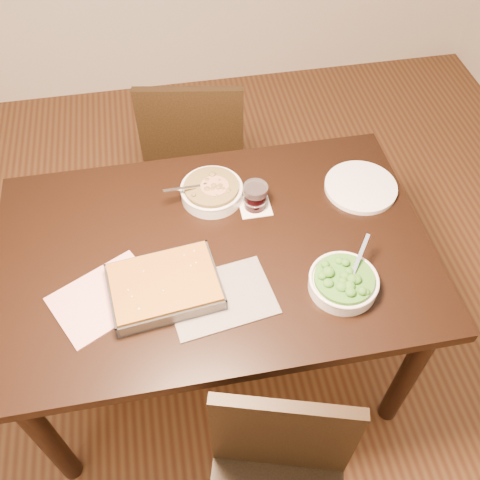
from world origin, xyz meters
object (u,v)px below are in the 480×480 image
Objects in this scene: stew_bowl at (212,191)px; table at (215,266)px; wine_tumbler at (255,196)px; dinner_plate at (361,187)px; chair_far at (195,149)px; broccoli_bowl at (343,282)px; baking_dish at (165,287)px.

table is at bearing -97.28° from stew_bowl.
wine_tumbler reaches higher than dinner_plate.
dinner_plate is at bearing 17.19° from table.
table is 0.26m from stew_bowl.
broccoli_bowl is at bearing 118.79° from chair_far.
dinner_plate is 0.28× the size of chair_far.
dinner_plate is at bearing 2.20° from wine_tumbler.
stew_bowl is at bearing 153.01° from wine_tumbler.
dinner_plate is at bearing 16.64° from baking_dish.
baking_dish is at bearing -156.67° from dinner_plate.
chair_far reaches higher than wine_tumbler.
baking_dish is at bearing 171.38° from broccoli_bowl.
broccoli_bowl is at bearing -115.73° from dinner_plate.
chair_far is at bearing 71.34° from baking_dish.
wine_tumbler reaches higher than baking_dish.
wine_tumbler is at bearing 42.90° from table.
broccoli_bowl is at bearing -53.20° from stew_bowl.
table is 5.50× the size of dinner_plate.
dinner_plate is (0.38, 0.01, -0.04)m from wine_tumbler.
dinner_plate is at bearing 64.27° from broccoli_bowl.
wine_tumbler is at bearing 34.67° from baking_dish.
stew_bowl is (0.03, 0.23, 0.13)m from table.
table is at bearing 33.06° from baking_dish.
table is 0.44m from broccoli_bowl.
baking_dish reaches higher than table.
broccoli_bowl is at bearing -31.23° from table.
wine_tumbler reaches higher than stew_bowl.
broccoli_bowl is (0.33, -0.45, -0.00)m from stew_bowl.
chair_far is (0.19, 0.90, -0.27)m from baking_dish.
broccoli_bowl is 0.42m from wine_tumbler.
table is 0.27m from wine_tumbler.
broccoli_bowl is 0.62× the size of baking_dish.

